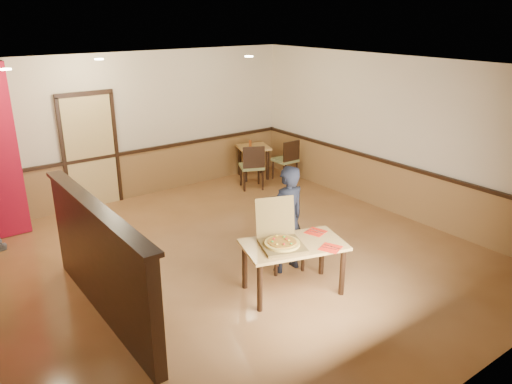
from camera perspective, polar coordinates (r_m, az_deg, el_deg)
floor at (r=7.46m, az=-2.69°, el=-7.97°), size 7.00×7.00×0.00m
ceiling at (r=6.63m, az=-3.09°, el=13.94°), size 7.00×7.00×0.00m
wall_back at (r=9.93m, az=-14.32°, el=7.18°), size 7.00×0.00×7.00m
wall_right at (r=9.25m, az=15.51°, el=6.17°), size 0.00×7.00×7.00m
wainscot_back at (r=10.14m, az=-13.80°, el=1.92°), size 7.00×0.04×0.90m
chair_rail_back at (r=9.99m, az=-13.98°, el=4.45°), size 7.00×0.06×0.06m
wainscot_right at (r=9.49m, az=14.88°, el=0.58°), size 0.04×7.00×0.90m
chair_rail_right at (r=9.34m, az=15.05°, el=3.28°), size 0.06×7.00×0.06m
back_door at (r=9.70m, az=-18.40°, el=4.36°), size 0.90×0.06×2.10m
booth_partition at (r=6.19m, az=-17.38°, el=-7.48°), size 0.20×3.10×1.44m
spot_a at (r=7.45m, az=-26.69°, el=12.43°), size 0.14×0.14×0.02m
spot_b at (r=8.51m, az=-17.51°, el=14.28°), size 0.14×0.14×0.02m
spot_c at (r=8.65m, az=-0.82°, el=15.24°), size 0.14×0.14×0.02m
main_table at (r=6.48m, az=4.30°, el=-6.74°), size 1.46×1.09×0.69m
diner_chair at (r=7.15m, az=3.03°, el=-4.33°), size 0.62×0.62×1.01m
side_chair_left at (r=10.26m, az=-0.42°, el=3.09°), size 0.61×0.61×0.94m
side_chair_right at (r=10.82m, az=3.57°, el=3.84°), size 0.45×0.45×0.91m
side_table at (r=11.00m, az=-0.30°, el=4.37°), size 0.84×0.84×0.71m
diner at (r=6.93m, az=3.56°, el=-3.14°), size 0.57×0.37×1.55m
pizza_box at (r=6.34m, az=2.86°, el=-5.53°), size 0.71×0.76×0.55m
pizza at (r=6.30m, az=3.02°, el=-5.88°), size 0.59×0.59×0.03m
napkin_near at (r=6.36m, az=8.50°, el=-6.34°), size 0.32×0.32×0.01m
napkin_far at (r=6.78m, az=6.84°, el=-4.55°), size 0.30×0.30×0.01m
condiment at (r=10.93m, az=-0.66°, el=5.59°), size 0.06×0.06×0.15m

